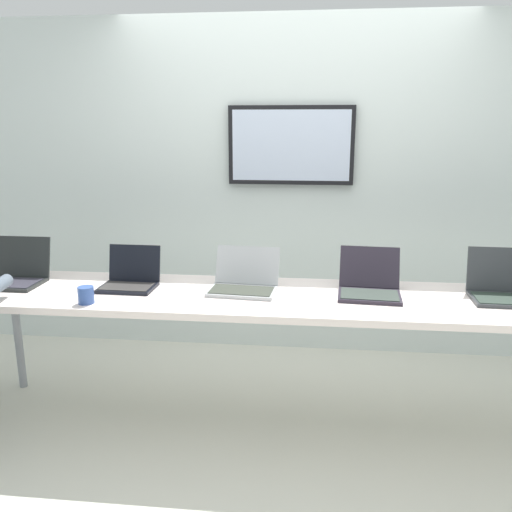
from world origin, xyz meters
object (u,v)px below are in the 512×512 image
Objects in this scene: laptop_station_0 at (17,273)px; coffee_mug at (86,295)px; laptop_station_3 at (369,284)px; laptop_station_4 at (498,288)px; laptop_station_2 at (244,281)px; workbench at (282,303)px; laptop_station_1 at (130,278)px.

coffee_mug is (0.57, -0.32, -0.01)m from laptop_station_0.
laptop_station_4 is at bearing -0.37° from laptop_station_3.
coffee_mug is (-0.81, -0.32, -0.01)m from laptop_station_2.
workbench is 11.63× the size of laptop_station_1.
laptop_station_1 is 0.82× the size of laptop_station_3.
laptop_station_1 is 0.67m from laptop_station_2.
workbench is 1.19m from laptop_station_4.
workbench is at bearing -176.46° from laptop_station_4.
coffee_mug is at bearing -166.42° from workbench.
laptop_station_3 is 1.56m from coffee_mug.
laptop_station_3 is (0.71, 0.01, 0.00)m from laptop_station_2.
laptop_station_3 reaches higher than workbench.
laptop_station_4 is (1.19, 0.07, 0.11)m from workbench.
laptop_station_1 reaches higher than laptop_station_2.
laptop_station_0 is at bearing -179.91° from laptop_station_4.
laptop_station_1 is at bearing 176.00° from workbench.
laptop_station_1 is 2.08m from laptop_station_4.
laptop_station_1 is at bearing -179.71° from laptop_station_4.
workbench is 40.50× the size of coffee_mug.
laptop_station_4 is at bearing 8.29° from coffee_mug.
laptop_station_3 is at bearing 9.05° from workbench.
laptop_station_3 is at bearing 0.55° from laptop_station_2.
laptop_station_2 reaches higher than coffee_mug.
coffee_mug is at bearing -158.41° from laptop_station_2.
workbench is at bearing 13.58° from coffee_mug.
laptop_station_0 reaches higher than laptop_station_3.
laptop_station_0 is 1.08× the size of laptop_station_4.
laptop_station_0 reaches higher than coffee_mug.
laptop_station_1 is 3.48× the size of coffee_mug.
laptop_station_0 is at bearing -179.91° from laptop_station_2.
laptop_station_4 is 2.24m from coffee_mug.
laptop_station_1 is (-0.90, 0.06, 0.10)m from workbench.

